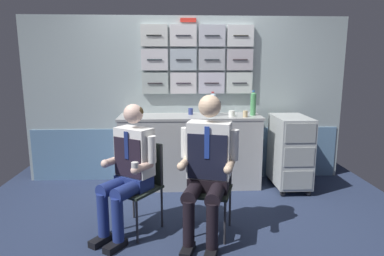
% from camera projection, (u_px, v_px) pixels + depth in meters
% --- Properties ---
extents(ground, '(4.80, 4.80, 0.04)m').
position_uv_depth(ground, '(192.00, 225.00, 3.36)').
color(ground, '#25304B').
extents(galley_bulkhead, '(4.20, 0.14, 2.15)m').
position_uv_depth(galley_bulkhead, '(188.00, 99.00, 4.49)').
color(galley_bulkhead, '#A1B2B3').
rests_on(galley_bulkhead, ground).
extents(galley_counter, '(1.78, 0.53, 0.91)m').
position_uv_depth(galley_counter, '(190.00, 151.00, 4.33)').
color(galley_counter, '#AFAFAE').
rests_on(galley_counter, ground).
extents(service_trolley, '(0.40, 0.65, 0.92)m').
position_uv_depth(service_trolley, '(290.00, 150.00, 4.22)').
color(service_trolley, black).
rests_on(service_trolley, ground).
extents(folding_chair_left, '(0.56, 0.56, 0.82)m').
position_uv_depth(folding_chair_left, '(141.00, 177.00, 3.22)').
color(folding_chair_left, '#2D2D33').
rests_on(folding_chair_left, ground).
extents(crew_member_left, '(0.59, 0.65, 1.20)m').
position_uv_depth(crew_member_left, '(129.00, 166.00, 3.05)').
color(crew_member_left, black).
rests_on(crew_member_left, ground).
extents(folding_chair_right, '(0.50, 0.50, 0.82)m').
position_uv_depth(folding_chair_right, '(210.00, 178.00, 3.18)').
color(folding_chair_right, '#2D2D33').
rests_on(folding_chair_right, ground).
extents(crew_member_right, '(0.55, 0.71, 1.29)m').
position_uv_depth(crew_member_right, '(208.00, 161.00, 2.99)').
color(crew_member_right, black).
rests_on(crew_member_right, ground).
extents(water_bottle_tall, '(0.08, 0.08, 0.30)m').
position_uv_depth(water_bottle_tall, '(213.00, 104.00, 4.20)').
color(water_bottle_tall, '#ADD8E7').
rests_on(water_bottle_tall, galley_counter).
extents(water_bottle_clear, '(0.07, 0.07, 0.31)m').
position_uv_depth(water_bottle_clear, '(253.00, 104.00, 4.25)').
color(water_bottle_clear, '#4B965B').
rests_on(water_bottle_clear, galley_counter).
extents(sparkling_bottle_green, '(0.06, 0.06, 0.24)m').
position_uv_depth(sparkling_bottle_green, '(215.00, 105.00, 4.37)').
color(sparkling_bottle_green, silver).
rests_on(sparkling_bottle_green, galley_counter).
extents(paper_cup_tan, '(0.07, 0.07, 0.07)m').
position_uv_depth(paper_cup_tan, '(232.00, 113.00, 4.18)').
color(paper_cup_tan, white).
rests_on(paper_cup_tan, galley_counter).
extents(coffee_cup_white, '(0.06, 0.06, 0.08)m').
position_uv_depth(coffee_cup_white, '(245.00, 114.00, 4.14)').
color(coffee_cup_white, tan).
rests_on(coffee_cup_white, galley_counter).
extents(espresso_cup_small, '(0.06, 0.06, 0.08)m').
position_uv_depth(espresso_cup_small, '(191.00, 111.00, 4.33)').
color(espresso_cup_small, navy).
rests_on(espresso_cup_small, galley_counter).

